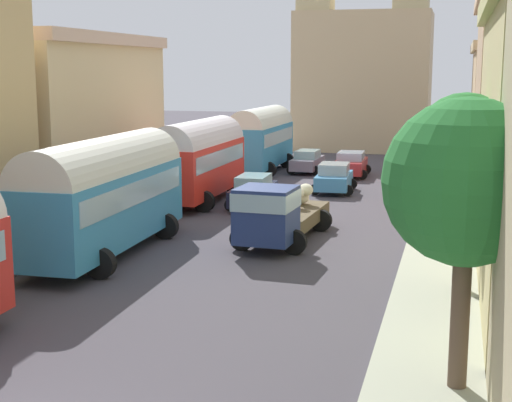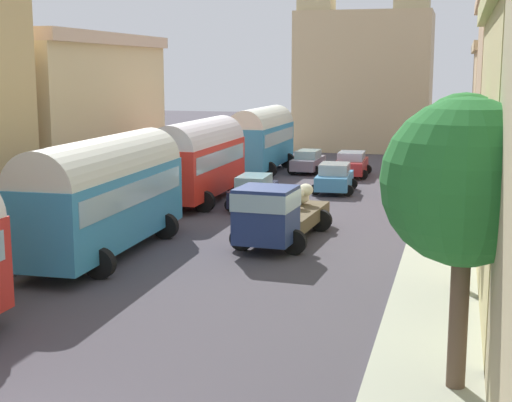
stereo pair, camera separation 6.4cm
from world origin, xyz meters
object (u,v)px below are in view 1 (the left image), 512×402
object	(u,v)px
car_2	(254,191)
car_0	(334,178)
pedestrian_1	(433,189)
parked_bus_1	(104,191)
parked_bus_2	(199,157)
parked_bus_3	(261,136)
car_3	(307,161)
cargo_truck_0	(278,212)
pedestrian_0	(458,178)
car_1	(351,164)

from	to	relation	value
car_2	car_0	bearing A→B (deg)	60.55
car_0	pedestrian_1	distance (m)	6.43
car_0	car_2	bearing A→B (deg)	-119.45
parked_bus_1	pedestrian_1	world-z (taller)	parked_bus_1
parked_bus_2	parked_bus_3	xyz separation A→B (m)	(0.22, 11.61, 0.04)
car_3	pedestrian_1	bearing A→B (deg)	-52.81
car_0	car_3	distance (m)	7.99
cargo_truck_0	pedestrian_0	size ratio (longest dim) A/B	4.11
cargo_truck_0	car_2	bearing A→B (deg)	111.75
cargo_truck_0	parked_bus_3	bearing A→B (deg)	106.33
parked_bus_3	car_0	xyz separation A→B (m)	(5.89, -6.84, -1.55)
pedestrian_0	pedestrian_1	world-z (taller)	pedestrian_0
parked_bus_2	car_0	distance (m)	7.89
car_1	car_3	bearing A→B (deg)	160.48
parked_bus_1	car_0	xyz separation A→B (m)	(5.74, 16.08, -1.57)
car_1	pedestrian_0	bearing A→B (deg)	-44.54
car_1	pedestrian_1	world-z (taller)	pedestrian_1
cargo_truck_0	car_1	world-z (taller)	cargo_truck_0
parked_bus_3	pedestrian_1	world-z (taller)	parked_bus_3
parked_bus_2	car_0	size ratio (longest dim) A/B	2.12
car_3	pedestrian_1	size ratio (longest dim) A/B	2.26
car_2	car_3	distance (m)	12.88
car_3	pedestrian_0	xyz separation A→B (m)	(9.46, -7.44, 0.27)
car_2	pedestrian_1	xyz separation A→B (m)	(8.45, 1.92, 0.18)
car_2	car_3	world-z (taller)	car_2
parked_bus_2	car_3	bearing A→B (deg)	75.49
car_1	pedestrian_0	xyz separation A→B (m)	(6.49, -6.38, 0.23)
parked_bus_1	pedestrian_0	xyz separation A→B (m)	(12.25, 16.07, -1.35)
car_1	pedestrian_0	size ratio (longest dim) A/B	2.42
parked_bus_2	cargo_truck_0	world-z (taller)	parked_bus_2
cargo_truck_0	pedestrian_1	xyz separation A→B (m)	(5.46, 9.41, -0.32)
pedestrian_1	car_0	bearing A→B (deg)	146.66
car_1	parked_bus_2	bearing A→B (deg)	-118.84
car_2	cargo_truck_0	bearing A→B (deg)	-68.25
parked_bus_3	car_2	distance (m)	12.71
parked_bus_1	car_3	world-z (taller)	parked_bus_1
cargo_truck_0	car_1	bearing A→B (deg)	89.65
parked_bus_2	pedestrian_1	xyz separation A→B (m)	(11.47, 1.23, -1.34)
parked_bus_1	parked_bus_3	bearing A→B (deg)	90.38
parked_bus_3	car_3	xyz separation A→B (m)	(2.94, 0.59, -1.60)
car_0	car_1	xyz separation A→B (m)	(0.03, 6.37, -0.01)
parked_bus_3	car_0	bearing A→B (deg)	-49.28
pedestrian_0	pedestrian_1	size ratio (longest dim) A/B	1.02
parked_bus_1	cargo_truck_0	world-z (taller)	parked_bus_1
cargo_truck_0	pedestrian_1	distance (m)	10.89
car_2	pedestrian_0	xyz separation A→B (m)	(9.60, 5.44, 0.22)
parked_bus_3	car_2	size ratio (longest dim) A/B	1.84
car_2	car_3	bearing A→B (deg)	89.42
parked_bus_1	car_0	bearing A→B (deg)	70.37
parked_bus_2	car_3	size ratio (longest dim) A/B	2.15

